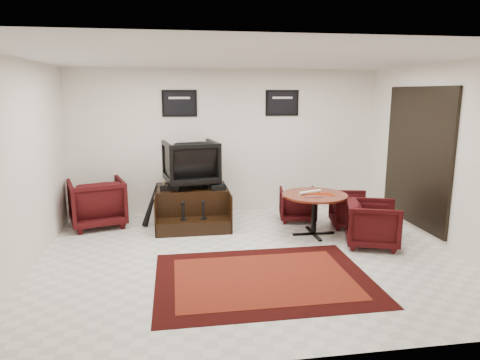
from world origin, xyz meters
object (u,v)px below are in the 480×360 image
Objects in this scene: table_chair_back at (298,203)px; table_chair_corner at (373,222)px; meeting_table at (315,199)px; table_chair_window at (351,208)px; shine_podium at (192,207)px; armchair_side at (97,200)px; shine_chair at (191,161)px.

table_chair_back is 0.86× the size of table_chair_corner.
meeting_table is 1.58× the size of table_chair_window.
armchair_side is (-1.68, 0.10, 0.16)m from shine_podium.
armchair_side is 3.64m from table_chair_back.
shine_chair is 1.21× the size of table_chair_corner.
meeting_table is 0.89m from table_chair_back.
table_chair_corner is at bearing 137.62° from shine_chair.
meeting_table is 1.38× the size of table_chair_corner.
shine_chair is 2.13m from table_chair_back.
shine_chair is 2.34m from meeting_table.
armchair_side is at bearing 176.47° from shine_podium.
shine_podium is at bearing 154.02° from meeting_table.
table_chair_back is at bearing -3.59° from shine_podium.
table_chair_window is at bearing -13.11° from shine_podium.
table_chair_window is (0.82, -0.52, 0.00)m from table_chair_back.
meeting_table is at bearing 123.00° from table_chair_window.
table_chair_back is (1.96, -0.12, 0.03)m from shine_podium.
shine_podium is 3.16m from table_chair_corner.
shine_chair is at bearing 85.12° from table_chair_window.
table_chair_corner is at bearing 127.89° from table_chair_back.
armchair_side reaches higher than table_chair_corner.
meeting_table is at bearing 141.45° from shine_chair.
shine_chair is 3.00m from table_chair_window.
shine_chair is at bearing 3.48° from table_chair_back.
armchair_side reaches higher than meeting_table.
shine_chair reaches higher than table_chair_window.
meeting_table is at bearing 67.22° from table_chair_corner.
armchair_side is 1.38× the size of table_chair_window.
table_chair_corner reaches higher than meeting_table.
shine_podium is at bearing 78.29° from table_chair_corner.
armchair_side is (-1.68, -0.03, -0.66)m from shine_chair.
shine_podium is 1.24× the size of meeting_table.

